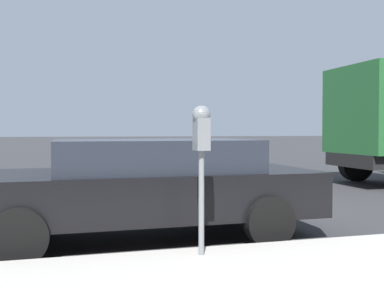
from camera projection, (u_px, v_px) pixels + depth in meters
ground_plane at (169, 222)px, 7.20m from camera, size 220.00×220.00×0.00m
parking_meter at (201, 141)px, 4.69m from camera, size 0.21×0.19×1.57m
car_black at (144, 184)px, 6.14m from camera, size 2.07×4.78×1.34m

